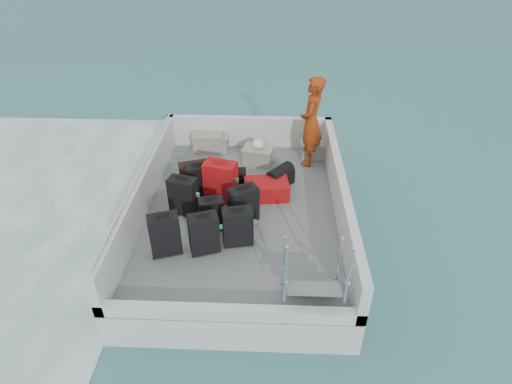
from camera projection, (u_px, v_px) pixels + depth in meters
ground at (242, 236)px, 8.05m from camera, size 160.00×160.00×0.00m
ferry_hull at (242, 223)px, 7.88m from camera, size 3.60×5.00×0.60m
deck at (242, 210)px, 7.71m from camera, size 3.30×4.70×0.02m
deck_fittings at (260, 203)px, 7.22m from camera, size 3.60×5.00×0.90m
suitcase_0 at (165, 235)px, 6.55m from camera, size 0.52×0.40×0.72m
suitcase_1 at (184, 196)px, 7.42m from camera, size 0.53×0.39×0.71m
suitcase_2 at (199, 180)px, 7.93m from camera, size 0.46×0.33×0.61m
suitcase_3 at (204, 234)px, 6.59m from camera, size 0.51×0.40×0.69m
suitcase_4 at (212, 214)px, 7.09m from camera, size 0.44×0.32×0.59m
suitcase_5 at (221, 182)px, 7.74m from camera, size 0.64×0.48×0.78m
suitcase_6 at (238, 227)px, 6.76m from camera, size 0.51×0.36×0.65m
suitcase_7 at (243, 205)px, 7.24m from camera, size 0.55×0.49×0.67m
suitcase_8 at (267, 189)px, 7.96m from camera, size 0.87×0.63×0.32m
duffel_0 at (194, 172)px, 8.44m from camera, size 0.63×0.47×0.32m
duffel_1 at (234, 179)px, 8.23m from camera, size 0.45×0.31×0.32m
duffel_2 at (280, 178)px, 8.26m from camera, size 0.58×0.62×0.32m
crate_0 at (208, 142)px, 9.44m from camera, size 0.62×0.43×0.37m
crate_1 at (215, 143)px, 9.45m from camera, size 0.55×0.38×0.32m
crate_2 at (258, 156)px, 8.95m from camera, size 0.65×0.52×0.35m
crate_3 at (313, 151)px, 9.19m from camera, size 0.55×0.40×0.31m
yellow_bag at (311, 151)px, 9.29m from camera, size 0.28×0.26×0.22m
white_bag at (258, 145)px, 8.80m from camera, size 0.24×0.24×0.18m
passenger at (311, 122)px, 8.57m from camera, size 0.59×0.77×1.86m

